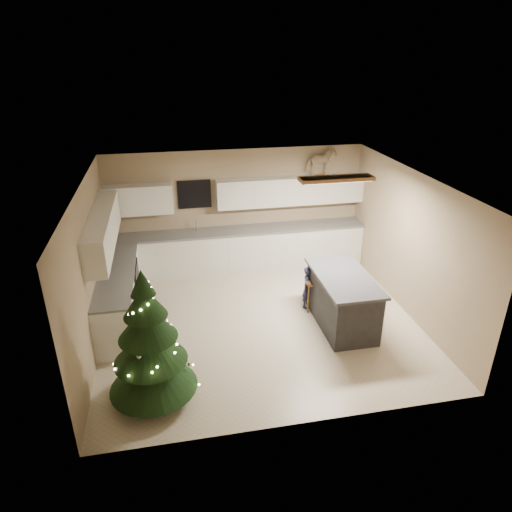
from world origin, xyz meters
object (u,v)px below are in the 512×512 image
bar_stool (313,288)px  toddler (308,288)px  christmas_tree (150,348)px  rocking_horse (321,162)px  island (342,300)px

bar_stool → toddler: 0.12m
christmas_tree → rocking_horse: bearing=47.1°
island → toddler: bearing=121.5°
island → christmas_tree: (-3.25, -1.27, 0.35)m
island → bar_stool: (-0.35, 0.57, -0.03)m
bar_stool → christmas_tree: (-2.90, -1.84, 0.38)m
island → christmas_tree: christmas_tree is taller
bar_stool → christmas_tree: 3.45m
bar_stool → rocking_horse: 2.89m
toddler → rocking_horse: 2.85m
island → christmas_tree: 3.51m
christmas_tree → toddler: size_ratio=2.44×
island → christmas_tree: bearing=-158.7°
toddler → rocking_horse: size_ratio=1.18×
bar_stool → rocking_horse: bearing=70.3°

